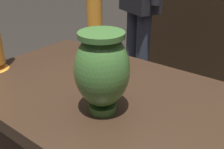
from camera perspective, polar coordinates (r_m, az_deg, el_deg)
vase_centerpiece at (r=0.72m, az=-2.58°, el=1.10°), size 0.16×0.16×0.24m
vase_left_accent at (r=1.16m, az=-3.88°, el=10.71°), size 0.09×0.09×0.27m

